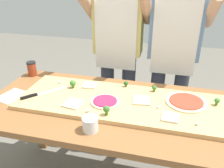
# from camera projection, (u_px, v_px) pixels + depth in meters

# --- Properties ---
(prep_table) EXTENTS (1.70, 0.80, 0.78)m
(prep_table) POSITION_uv_depth(u_px,v_px,m) (115.00, 119.00, 1.56)
(prep_table) COLOR brown
(prep_table) RESTS_ON ground
(cutting_board) EXTENTS (1.33, 0.47, 0.03)m
(cutting_board) POSITION_uv_depth(u_px,v_px,m) (121.00, 102.00, 1.54)
(cutting_board) COLOR tan
(cutting_board) RESTS_ON prep_table
(chefs_knife) EXTENTS (0.23, 0.26, 0.02)m
(chefs_knife) POSITION_uv_depth(u_px,v_px,m) (38.00, 94.00, 1.59)
(chefs_knife) COLOR #B7BABF
(chefs_knife) RESTS_ON cutting_board
(pizza_whole_tomato_red) EXTENTS (0.26, 0.26, 0.02)m
(pizza_whole_tomato_red) POSITION_uv_depth(u_px,v_px,m) (186.00, 102.00, 1.50)
(pizza_whole_tomato_red) COLOR beige
(pizza_whole_tomato_red) RESTS_ON cutting_board
(pizza_whole_beet_magenta) EXTENTS (0.18, 0.18, 0.02)m
(pizza_whole_beet_magenta) POSITION_uv_depth(u_px,v_px,m) (105.00, 102.00, 1.50)
(pizza_whole_beet_magenta) COLOR beige
(pizza_whole_beet_magenta) RESTS_ON cutting_board
(pizza_slice_center) EXTENTS (0.10, 0.10, 0.01)m
(pizza_slice_center) POSITION_uv_depth(u_px,v_px,m) (170.00, 117.00, 1.35)
(pizza_slice_center) COLOR beige
(pizza_slice_center) RESTS_ON cutting_board
(pizza_slice_far_left) EXTENTS (0.12, 0.12, 0.01)m
(pizza_slice_far_left) POSITION_uv_depth(u_px,v_px,m) (73.00, 104.00, 1.48)
(pizza_slice_far_left) COLOR beige
(pizza_slice_far_left) RESTS_ON cutting_board
(pizza_slice_far_right) EXTENTS (0.12, 0.12, 0.01)m
(pizza_slice_far_right) POSITION_uv_depth(u_px,v_px,m) (141.00, 101.00, 1.52)
(pizza_slice_far_right) COLOR beige
(pizza_slice_far_right) RESTS_ON cutting_board
(pizza_slice_near_left) EXTENTS (0.10, 0.10, 0.01)m
(pizza_slice_near_left) POSITION_uv_depth(u_px,v_px,m) (90.00, 85.00, 1.71)
(pizza_slice_near_left) COLOR beige
(pizza_slice_near_left) RESTS_ON cutting_board
(broccoli_floret_front_right) EXTENTS (0.03, 0.03, 0.05)m
(broccoli_floret_front_right) POSITION_uv_depth(u_px,v_px,m) (217.00, 101.00, 1.47)
(broccoli_floret_front_right) COLOR #487A23
(broccoli_floret_front_right) RESTS_ON cutting_board
(broccoli_floret_front_mid) EXTENTS (0.04, 0.04, 0.06)m
(broccoli_floret_front_mid) POSITION_uv_depth(u_px,v_px,m) (107.00, 110.00, 1.37)
(broccoli_floret_front_mid) COLOR #3F7220
(broccoli_floret_front_mid) RESTS_ON cutting_board
(broccoli_floret_center_right) EXTENTS (0.03, 0.03, 0.04)m
(broccoli_floret_center_right) POSITION_uv_depth(u_px,v_px,m) (126.00, 84.00, 1.69)
(broccoli_floret_center_right) COLOR #2C5915
(broccoli_floret_center_right) RESTS_ON cutting_board
(broccoli_floret_center_left) EXTENTS (0.04, 0.04, 0.06)m
(broccoli_floret_center_left) POSITION_uv_depth(u_px,v_px,m) (73.00, 83.00, 1.68)
(broccoli_floret_center_left) COLOR #487A23
(broccoli_floret_center_left) RESTS_ON cutting_board
(broccoli_floret_back_right) EXTENTS (0.03, 0.03, 0.04)m
(broccoli_floret_back_right) POSITION_uv_depth(u_px,v_px,m) (154.00, 88.00, 1.63)
(broccoli_floret_back_right) COLOR #3F7220
(broccoli_floret_back_right) RESTS_ON cutting_board
(cheese_crumble_a) EXTENTS (0.01, 0.01, 0.01)m
(cheese_crumble_a) POSITION_uv_depth(u_px,v_px,m) (158.00, 108.00, 1.44)
(cheese_crumble_a) COLOR silver
(cheese_crumble_a) RESTS_ON cutting_board
(cheese_crumble_b) EXTENTS (0.02, 0.02, 0.02)m
(cheese_crumble_b) POSITION_uv_depth(u_px,v_px,m) (88.00, 111.00, 1.40)
(cheese_crumble_b) COLOR silver
(cheese_crumble_b) RESTS_ON cutting_board
(cheese_crumble_c) EXTENTS (0.02, 0.02, 0.01)m
(cheese_crumble_c) POSITION_uv_depth(u_px,v_px,m) (197.00, 124.00, 1.29)
(cheese_crumble_c) COLOR silver
(cheese_crumble_c) RESTS_ON cutting_board
(cheese_crumble_d) EXTENTS (0.02, 0.02, 0.02)m
(cheese_crumble_d) POSITION_uv_depth(u_px,v_px,m) (60.00, 83.00, 1.74)
(cheese_crumble_d) COLOR silver
(cheese_crumble_d) RESTS_ON cutting_board
(flour_cup) EXTENTS (0.09, 0.09, 0.08)m
(flour_cup) POSITION_uv_depth(u_px,v_px,m) (90.00, 125.00, 1.28)
(flour_cup) COLOR white
(flour_cup) RESTS_ON prep_table
(sauce_jar) EXTENTS (0.07, 0.07, 0.12)m
(sauce_jar) POSITION_uv_depth(u_px,v_px,m) (32.00, 69.00, 1.92)
(sauce_jar) COLOR #99381E
(sauce_jar) RESTS_ON prep_table
(recipe_note) EXTENTS (0.19, 0.22, 0.00)m
(recipe_note) POSITION_uv_depth(u_px,v_px,m) (12.00, 96.00, 1.64)
(recipe_note) COLOR white
(recipe_note) RESTS_ON prep_table
(cook_left) EXTENTS (0.54, 0.39, 1.67)m
(cook_left) POSITION_uv_depth(u_px,v_px,m) (118.00, 42.00, 2.03)
(cook_left) COLOR #333847
(cook_left) RESTS_ON ground
(cook_right) EXTENTS (0.54, 0.39, 1.67)m
(cook_right) POSITION_uv_depth(u_px,v_px,m) (174.00, 46.00, 1.93)
(cook_right) COLOR #333847
(cook_right) RESTS_ON ground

